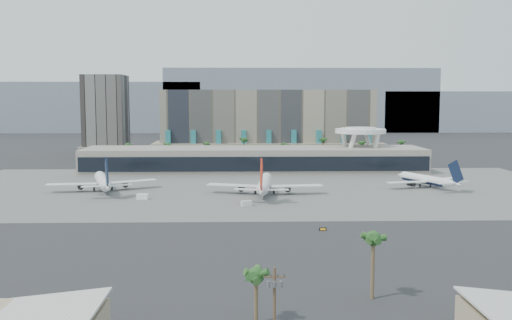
{
  "coord_description": "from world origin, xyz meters",
  "views": [
    {
      "loc": [
        -6.87,
        -176.28,
        36.24
      ],
      "look_at": [
        -1.0,
        40.0,
        13.19
      ],
      "focal_mm": 40.0,
      "sensor_mm": 36.0,
      "label": 1
    }
  ],
  "objects_px": {
    "service_vehicle_a": "(143,197)",
    "service_vehicle_b": "(246,203)",
    "utility_pole": "(274,300)",
    "airliner_right": "(427,180)",
    "airliner_centre": "(264,184)",
    "airliner_left": "(103,181)",
    "taxiway_sign": "(323,229)"
  },
  "relations": [
    {
      "from": "service_vehicle_a",
      "to": "service_vehicle_b",
      "type": "bearing_deg",
      "value": -12.63
    },
    {
      "from": "utility_pole",
      "to": "service_vehicle_b",
      "type": "height_order",
      "value": "utility_pole"
    },
    {
      "from": "airliner_right",
      "to": "service_vehicle_b",
      "type": "xyz_separation_m",
      "value": [
        -74.99,
        -39.46,
        -2.37
      ]
    },
    {
      "from": "airliner_centre",
      "to": "airliner_right",
      "type": "height_order",
      "value": "airliner_centre"
    },
    {
      "from": "airliner_left",
      "to": "service_vehicle_b",
      "type": "bearing_deg",
      "value": -48.52
    },
    {
      "from": "airliner_right",
      "to": "service_vehicle_a",
      "type": "distance_m",
      "value": 115.54
    },
    {
      "from": "airliner_left",
      "to": "airliner_right",
      "type": "distance_m",
      "value": 131.69
    },
    {
      "from": "service_vehicle_a",
      "to": "service_vehicle_b",
      "type": "relative_size",
      "value": 1.18
    },
    {
      "from": "airliner_left",
      "to": "airliner_right",
      "type": "relative_size",
      "value": 1.24
    },
    {
      "from": "service_vehicle_a",
      "to": "airliner_centre",
      "type": "bearing_deg",
      "value": 19.67
    },
    {
      "from": "airliner_centre",
      "to": "service_vehicle_a",
      "type": "relative_size",
      "value": 11.22
    },
    {
      "from": "utility_pole",
      "to": "airliner_centre",
      "type": "distance_m",
      "value": 135.14
    },
    {
      "from": "utility_pole",
      "to": "airliner_right",
      "type": "bearing_deg",
      "value": 64.5
    },
    {
      "from": "service_vehicle_b",
      "to": "service_vehicle_a",
      "type": "bearing_deg",
      "value": 140.36
    },
    {
      "from": "airliner_left",
      "to": "airliner_right",
      "type": "bearing_deg",
      "value": -15.32
    },
    {
      "from": "airliner_left",
      "to": "service_vehicle_a",
      "type": "bearing_deg",
      "value": -63.87
    },
    {
      "from": "utility_pole",
      "to": "airliner_left",
      "type": "height_order",
      "value": "airliner_left"
    },
    {
      "from": "utility_pole",
      "to": "airliner_left",
      "type": "bearing_deg",
      "value": 112.31
    },
    {
      "from": "airliner_centre",
      "to": "service_vehicle_a",
      "type": "bearing_deg",
      "value": -162.55
    },
    {
      "from": "airliner_right",
      "to": "utility_pole",
      "type": "bearing_deg",
      "value": -140.18
    },
    {
      "from": "taxiway_sign",
      "to": "service_vehicle_a",
      "type": "bearing_deg",
      "value": 133.86
    },
    {
      "from": "airliner_centre",
      "to": "airliner_right",
      "type": "relative_size",
      "value": 1.33
    },
    {
      "from": "airliner_centre",
      "to": "service_vehicle_b",
      "type": "relative_size",
      "value": 13.28
    },
    {
      "from": "service_vehicle_a",
      "to": "airliner_left",
      "type": "bearing_deg",
      "value": 141.71
    },
    {
      "from": "airliner_right",
      "to": "service_vehicle_a",
      "type": "height_order",
      "value": "airliner_right"
    },
    {
      "from": "utility_pole",
      "to": "service_vehicle_a",
      "type": "distance_m",
      "value": 132.03
    },
    {
      "from": "airliner_left",
      "to": "service_vehicle_b",
      "type": "xyz_separation_m",
      "value": [
        56.55,
        -33.4,
        -2.99
      ]
    },
    {
      "from": "airliner_centre",
      "to": "service_vehicle_a",
      "type": "distance_m",
      "value": 45.88
    },
    {
      "from": "utility_pole",
      "to": "service_vehicle_a",
      "type": "height_order",
      "value": "utility_pole"
    },
    {
      "from": "airliner_right",
      "to": "service_vehicle_a",
      "type": "relative_size",
      "value": 8.45
    },
    {
      "from": "service_vehicle_b",
      "to": "airliner_centre",
      "type": "bearing_deg",
      "value": 53.75
    },
    {
      "from": "airliner_right",
      "to": "airliner_centre",
      "type": "bearing_deg",
      "value": 168.59
    }
  ]
}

